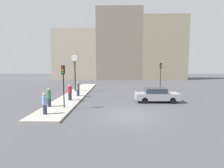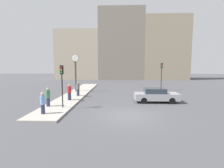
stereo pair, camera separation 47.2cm
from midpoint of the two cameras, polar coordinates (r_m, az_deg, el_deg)
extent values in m
plane|color=#47474C|center=(13.49, 6.01, -10.10)|extent=(120.00, 120.00, 0.00)
cube|color=#A39E93|center=(22.84, -10.91, -3.19)|extent=(2.69, 22.04, 0.14)
cube|color=#B7A88E|center=(47.28, -10.77, 9.29)|extent=(11.13, 5.00, 12.65)
cube|color=gray|center=(46.32, 3.32, 12.73)|extent=(11.56, 5.00, 17.94)
cube|color=gray|center=(47.81, 17.39, 11.07)|extent=(11.26, 5.00, 15.97)
cube|color=#9E9EA3|center=(18.38, 15.00, -3.93)|extent=(4.38, 1.73, 0.67)
cube|color=#2D3842|center=(18.25, 14.51, -2.12)|extent=(2.10, 1.56, 0.50)
cylinder|color=black|center=(19.49, 18.39, -4.32)|extent=(0.62, 0.22, 0.62)
cylinder|color=black|center=(18.07, 19.72, -5.19)|extent=(0.62, 0.22, 0.62)
cylinder|color=black|center=(18.92, 10.45, -4.42)|extent=(0.62, 0.22, 0.62)
cylinder|color=black|center=(17.45, 11.15, -5.34)|extent=(0.62, 0.22, 0.62)
cylinder|color=black|center=(15.42, -15.07, -2.22)|extent=(0.09, 0.09, 2.85)
cube|color=black|center=(15.26, -15.27, 4.50)|extent=(0.26, 0.20, 0.76)
cylinder|color=red|center=(15.15, -15.43, 5.28)|extent=(0.15, 0.04, 0.15)
cylinder|color=orange|center=(15.15, -15.40, 4.49)|extent=(0.15, 0.04, 0.15)
cylinder|color=green|center=(15.16, -15.38, 3.70)|extent=(0.15, 0.04, 0.15)
cylinder|color=black|center=(26.12, 16.29, 1.34)|extent=(0.09, 0.09, 3.29)
cube|color=black|center=(26.03, 16.43, 5.78)|extent=(0.26, 0.20, 0.76)
cylinder|color=red|center=(25.92, 16.51, 6.24)|extent=(0.15, 0.04, 0.15)
cylinder|color=orange|center=(25.92, 16.49, 5.78)|extent=(0.15, 0.04, 0.15)
cylinder|color=green|center=(25.92, 16.48, 5.31)|extent=(0.15, 0.04, 0.15)
cylinder|color=#4C473D|center=(24.76, -11.27, 2.32)|extent=(0.25, 0.25, 3.96)
cube|color=#4C473D|center=(24.70, -11.37, 7.08)|extent=(0.32, 0.32, 0.15)
cylinder|color=#4C473D|center=(24.72, -11.40, 8.36)|extent=(1.03, 0.04, 1.03)
cylinder|color=white|center=(24.72, -11.40, 8.36)|extent=(0.96, 0.06, 0.96)
cylinder|color=#2D334C|center=(18.67, -13.03, -3.99)|extent=(0.36, 0.36, 0.74)
cylinder|color=red|center=(18.56, -13.09, -1.83)|extent=(0.42, 0.42, 0.69)
sphere|color=tan|center=(18.50, -13.12, -0.46)|extent=(0.21, 0.21, 0.21)
cylinder|color=#2D334C|center=(21.02, -10.40, -2.79)|extent=(0.33, 0.33, 0.73)
cylinder|color=slate|center=(20.92, -10.44, -0.87)|extent=(0.39, 0.39, 0.68)
sphere|color=tan|center=(20.87, -10.46, 0.36)|extent=(0.22, 0.22, 0.22)
cylinder|color=#2D334C|center=(16.40, -19.36, -5.61)|extent=(0.31, 0.31, 0.74)
cylinder|color=#387A47|center=(16.27, -19.45, -3.14)|extent=(0.37, 0.37, 0.69)
sphere|color=tan|center=(16.21, -19.51, -1.56)|extent=(0.21, 0.21, 0.21)
cylinder|color=#2D334C|center=(14.09, -20.73, -7.67)|extent=(0.29, 0.29, 0.71)
cylinder|color=#729ED8|center=(13.95, -20.84, -4.94)|extent=(0.35, 0.35, 0.66)
sphere|color=tan|center=(13.87, -20.91, -3.10)|extent=(0.25, 0.25, 0.25)
camera|label=1|loc=(0.24, -89.37, 0.07)|focal=28.00mm
camera|label=2|loc=(0.24, 90.63, -0.07)|focal=28.00mm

